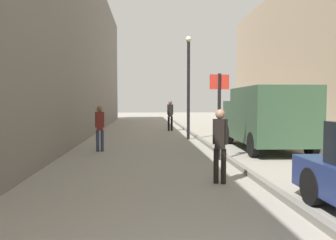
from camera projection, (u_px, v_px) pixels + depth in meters
ground_plane at (168, 145)px, 13.75m from camera, size 80.00×80.00×0.00m
building_facade_left at (27, 31)px, 13.13m from camera, size 3.66×40.00×9.00m
kerb_strip at (206, 143)px, 13.85m from camera, size 0.16×40.00×0.12m
pedestrian_main_foreground at (100, 125)px, 11.95m from camera, size 0.32×0.21×1.61m
pedestrian_mid_block at (220, 141)px, 7.27m from camera, size 0.31×0.24×1.60m
pedestrian_far_crossing at (170, 113)px, 20.31m from camera, size 0.36×0.24×1.82m
delivery_van at (266, 116)px, 12.42m from camera, size 2.21×5.06×2.26m
street_sign_post at (219, 109)px, 10.22m from camera, size 0.60×0.10×2.60m
lamp_post at (188, 81)px, 15.74m from camera, size 0.28×0.28×4.76m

